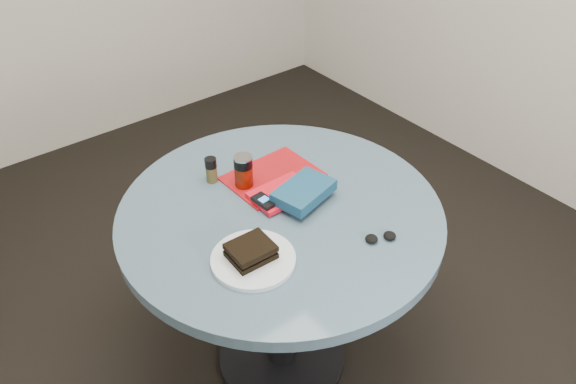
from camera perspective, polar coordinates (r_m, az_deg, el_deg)
ground at (r=2.27m, az=-0.62°, el=-16.50°), size 4.00×4.00×0.00m
table at (r=1.83m, az=-0.74°, el=-5.66°), size 1.00×1.00×0.75m
plate at (r=1.55m, az=-3.55°, el=-6.85°), size 0.29×0.29×0.01m
sandwich at (r=1.53m, az=-3.80°, el=-6.00°), size 0.12×0.10×0.04m
soda_can at (r=1.78m, az=-4.54°, el=2.09°), size 0.08×0.08×0.11m
pepper_grinder at (r=1.82m, az=-7.80°, el=2.26°), size 0.05×0.05×0.09m
magazine at (r=1.85m, az=-1.58°, el=1.59°), size 0.30×0.23×0.01m
red_book at (r=1.76m, az=-0.66°, el=-0.12°), size 0.19×0.13×0.02m
novel at (r=1.72m, az=1.61°, el=0.05°), size 0.21×0.16×0.04m
mp3_player at (r=1.71m, az=-2.46°, el=-0.92°), size 0.05×0.08×0.01m
headphones at (r=1.63m, az=9.39°, el=-4.56°), size 0.10×0.07×0.02m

